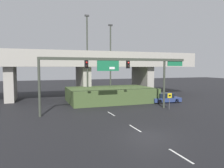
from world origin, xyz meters
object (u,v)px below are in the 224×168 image
Objects in this scene: signal_gantry at (116,68)px; highway_light_pole_far at (87,56)px; parked_sedan_near_right at (165,98)px; highway_light_pole_near at (110,60)px; speed_limit_sign at (169,99)px.

highway_light_pole_far reaches higher than signal_gantry.
highway_light_pole_far is at bearing 96.48° from signal_gantry.
parked_sedan_near_right is (10.74, -6.55, -6.63)m from highway_light_pole_far.
signal_gantry is at bearing -83.52° from highway_light_pole_far.
highway_light_pole_far is (-1.17, 10.33, 1.93)m from signal_gantry.
highway_light_pole_far is at bearing 154.67° from parked_sedan_near_right.
highway_light_pole_far is at bearing -175.57° from highway_light_pole_near.
parked_sedan_near_right is at bearing -46.18° from highway_light_pole_near.
highway_light_pole_near is 4.21m from highway_light_pole_far.
signal_gantry reaches higher than speed_limit_sign.
speed_limit_sign is at bearing -10.11° from signal_gantry.
signal_gantry is 11.31m from parked_sedan_near_right.
speed_limit_sign is 5.73m from parked_sedan_near_right.
speed_limit_sign reaches higher than parked_sedan_near_right.
speed_limit_sign is at bearing -71.84° from highway_light_pole_near.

